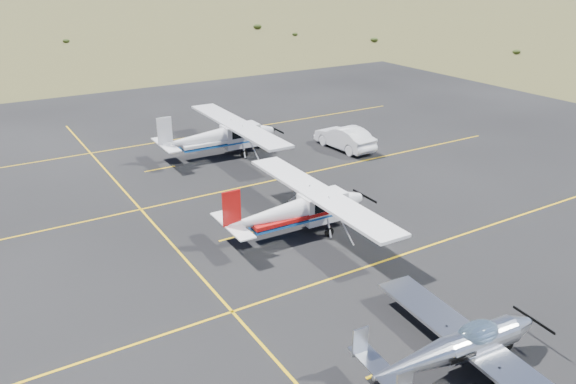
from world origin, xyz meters
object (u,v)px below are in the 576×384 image
object	(u,v)px
aircraft_cessna	(299,208)
sedan	(345,138)
aircraft_plain	(221,135)
aircraft_low_wing	(461,347)

from	to	relation	value
aircraft_cessna	sedan	distance (m)	13.55
aircraft_cessna	aircraft_plain	world-z (taller)	aircraft_plain
aircraft_plain	sedan	world-z (taller)	aircraft_plain
aircraft_plain	sedan	distance (m)	8.59
aircraft_low_wing	aircraft_plain	world-z (taller)	aircraft_plain
aircraft_low_wing	aircraft_plain	size ratio (longest dim) A/B	0.72
aircraft_cessna	sedan	bearing A→B (deg)	45.20
aircraft_cessna	aircraft_plain	size ratio (longest dim) A/B	0.92
aircraft_low_wing	sedan	distance (m)	23.07
sedan	aircraft_low_wing	bearing A→B (deg)	58.99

